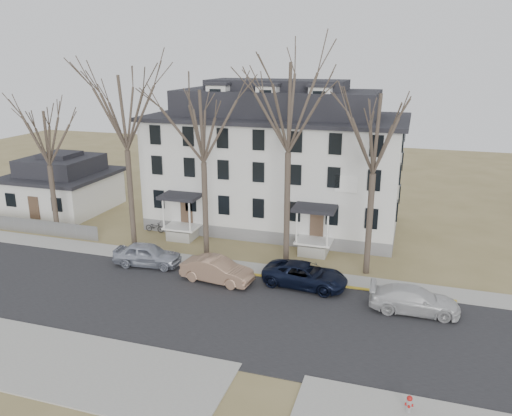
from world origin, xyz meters
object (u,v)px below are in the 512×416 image
(car_navy, at_px, (305,276))
(car_white, at_px, (414,300))
(tree_mid_right, at_px, (376,128))
(fire_hydrant, at_px, (409,404))
(tree_far_left, at_px, (124,108))
(tree_mid_left, at_px, (203,121))
(car_silver, at_px, (147,255))
(small_house, at_px, (63,186))
(bicycle_left, at_px, (155,227))
(tree_center, at_px, (289,101))
(boarding_house, at_px, (276,162))
(tree_bungalow, at_px, (46,135))
(car_tan, at_px, (217,271))

(car_navy, relative_size, car_white, 1.07)
(car_navy, bearing_deg, tree_mid_right, -41.61)
(car_navy, relative_size, fire_hydrant, 6.51)
(tree_far_left, height_order, car_white, tree_far_left)
(tree_mid_left, relative_size, car_silver, 2.75)
(small_house, distance_m, bicycle_left, 11.83)
(tree_center, bearing_deg, tree_mid_left, 180.00)
(tree_mid_left, height_order, car_silver, tree_mid_left)
(tree_center, height_order, car_white, tree_center)
(car_navy, height_order, car_white, car_navy)
(tree_mid_left, bearing_deg, car_silver, -131.49)
(tree_mid_right, relative_size, car_white, 2.58)
(small_house, bearing_deg, car_navy, -20.65)
(boarding_house, bearing_deg, small_house, -174.41)
(bicycle_left, bearing_deg, small_house, 76.97)
(boarding_house, height_order, car_navy, boarding_house)
(boarding_house, relative_size, car_silver, 4.49)
(small_house, xyz_separation_m, car_white, (31.58, -10.81, -1.53))
(tree_bungalow, xyz_separation_m, car_silver, (10.05, -3.34, -7.33))
(tree_center, bearing_deg, small_house, 164.92)
(tree_mid_right, distance_m, car_navy, 10.06)
(car_silver, height_order, car_tan, car_silver)
(tree_bungalow, relative_size, car_white, 2.18)
(boarding_house, height_order, small_house, boarding_house)
(car_silver, relative_size, car_white, 0.94)
(boarding_house, xyz_separation_m, car_tan, (-0.45, -12.44, -4.61))
(boarding_house, relative_size, bicycle_left, 12.44)
(car_silver, relative_size, car_navy, 0.88)
(tree_mid_right, bearing_deg, fire_hydrant, -77.38)
(small_house, relative_size, fire_hydrant, 10.76)
(tree_mid_right, bearing_deg, car_white, -56.29)
(fire_hydrant, bearing_deg, tree_center, 122.41)
(fire_hydrant, bearing_deg, tree_bungalow, 154.04)
(fire_hydrant, bearing_deg, tree_far_left, 146.85)
(tree_bungalow, relative_size, fire_hydrant, 13.34)
(car_white, xyz_separation_m, bicycle_left, (-20.37, 7.49, -0.28))
(tree_far_left, relative_size, bicycle_left, 8.20)
(tree_mid_right, relative_size, car_navy, 2.42)
(boarding_house, distance_m, tree_bungalow, 18.17)
(car_navy, bearing_deg, fire_hydrant, -142.35)
(tree_far_left, bearing_deg, tree_bungalow, 180.00)
(boarding_house, xyz_separation_m, bicycle_left, (-8.79, -5.28, -4.94))
(tree_bungalow, distance_m, fire_hydrant, 31.54)
(fire_hydrant, bearing_deg, small_house, 148.13)
(boarding_house, bearing_deg, tree_center, -69.80)
(tree_mid_left, bearing_deg, bicycle_left, 153.61)
(tree_far_left, distance_m, fire_hydrant, 26.42)
(tree_bungalow, bearing_deg, car_tan, -15.39)
(boarding_house, relative_size, tree_mid_left, 1.63)
(tree_mid_right, height_order, car_silver, tree_mid_right)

